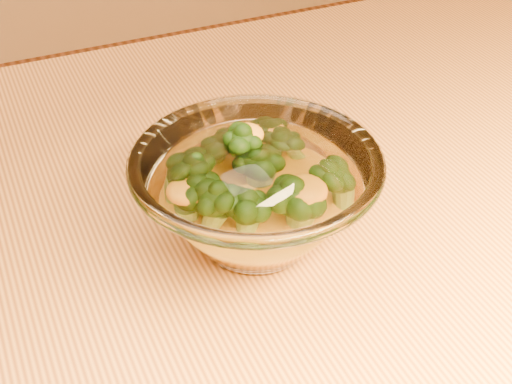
% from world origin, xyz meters
% --- Properties ---
extents(table, '(1.20, 0.80, 0.75)m').
position_xyz_m(table, '(0.00, 0.00, 0.65)').
color(table, '#CD883D').
rests_on(table, ground).
extents(glass_bowl, '(0.20, 0.20, 0.09)m').
position_xyz_m(glass_bowl, '(0.00, -0.01, 0.80)').
color(glass_bowl, white).
rests_on(glass_bowl, table).
extents(cheese_sauce, '(0.11, 0.11, 0.03)m').
position_xyz_m(cheese_sauce, '(0.00, -0.01, 0.78)').
color(cheese_sauce, orange).
rests_on(cheese_sauce, glass_bowl).
extents(broccoli_heap, '(0.14, 0.13, 0.07)m').
position_xyz_m(broccoli_heap, '(0.00, 0.00, 0.81)').
color(broccoli_heap, black).
rests_on(broccoli_heap, cheese_sauce).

